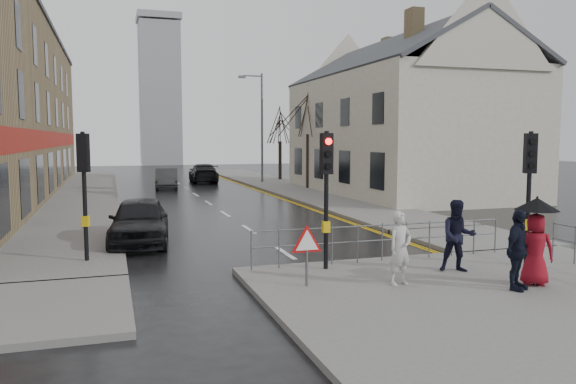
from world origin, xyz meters
TOP-DOWN VIEW (x-y plane):
  - ground at (0.00, 0.00)m, footprint 120.00×120.00m
  - near_pavement at (3.00, -3.50)m, footprint 10.00×9.00m
  - left_pavement at (-6.50, 23.00)m, footprint 4.00×44.00m
  - right_pavement at (6.50, 25.00)m, footprint 4.00×40.00m
  - pavement_bridge_right at (6.50, 3.00)m, footprint 4.00×4.20m
  - pavement_stub_left at (-6.50, -1.00)m, footprint 4.00×4.20m
  - building_right_cream at (12.00, 18.00)m, footprint 9.00×16.40m
  - church_tower at (1.50, 62.00)m, footprint 5.00×5.00m
  - traffic_signal_near_left at (0.20, 0.20)m, footprint 0.28×0.27m
  - traffic_signal_near_right at (5.20, -1.00)m, footprint 0.34×0.33m
  - traffic_signal_far_left at (-5.50, 3.00)m, footprint 0.34×0.33m
  - guard_railing_front at (1.95, 0.60)m, footprint 7.14×0.04m
  - warning_sign at (-0.80, -1.21)m, footprint 0.80×0.07m
  - street_lamp at (5.82, 28.00)m, footprint 1.83×0.25m
  - tree_near at (7.50, 22.00)m, footprint 2.40×2.40m
  - tree_far at (8.00, 30.00)m, footprint 2.40×2.40m
  - pedestrian_a at (1.20, -1.72)m, footprint 0.67×0.51m
  - pedestrian_b at (3.13, -1.05)m, footprint 1.03×0.93m
  - pedestrian_with_umbrella at (4.01, -2.64)m, footprint 0.96×0.96m
  - pedestrian_d at (3.35, -2.87)m, footprint 1.08×0.87m
  - car_parked at (-4.00, 5.71)m, footprint 2.22×4.56m
  - car_mid at (-1.24, 25.93)m, footprint 1.82×4.22m
  - car_far at (1.93, 30.19)m, footprint 2.41×5.13m

SIDE VIEW (x-z plane):
  - ground at x=0.00m, z-range 0.00..0.00m
  - near_pavement at x=3.00m, z-range 0.00..0.14m
  - left_pavement at x=-6.50m, z-range 0.00..0.14m
  - right_pavement at x=6.50m, z-range 0.00..0.14m
  - pavement_bridge_right at x=6.50m, z-range 0.00..0.14m
  - pavement_stub_left at x=-6.50m, z-range 0.00..0.14m
  - car_mid at x=-1.24m, z-range 0.00..1.35m
  - car_far at x=1.93m, z-range 0.00..1.45m
  - car_parked at x=-4.00m, z-range 0.00..1.50m
  - guard_railing_front at x=1.95m, z-range 0.36..1.36m
  - pedestrian_a at x=1.20m, z-range 0.14..1.77m
  - pedestrian_d at x=3.35m, z-range 0.14..1.86m
  - pedestrian_b at x=3.13m, z-range 0.14..1.89m
  - warning_sign at x=-0.80m, z-range 0.37..1.72m
  - pedestrian_with_umbrella at x=4.01m, z-range 0.26..2.19m
  - traffic_signal_near_left at x=0.20m, z-range 0.76..4.16m
  - traffic_signal_near_right at x=5.20m, z-range 0.76..4.16m
  - traffic_signal_far_left at x=-5.50m, z-range 0.76..4.16m
  - tree_far at x=8.00m, z-range 1.60..7.24m
  - street_lamp at x=5.82m, z-range 0.71..8.71m
  - building_right_cream at x=12.00m, z-range -0.27..9.83m
  - tree_near at x=7.50m, z-range 1.85..8.43m
  - church_tower at x=1.50m, z-range 0.00..18.00m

